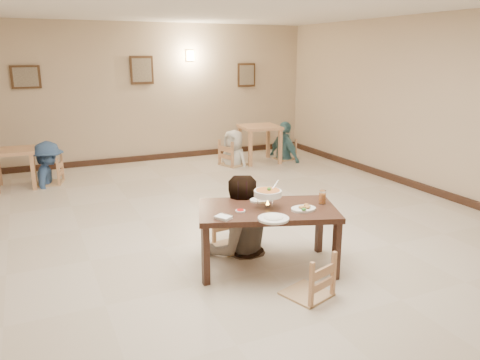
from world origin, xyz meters
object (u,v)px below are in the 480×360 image
chair_far (235,210)px  main_table (267,215)px  bg_diner_c (234,130)px  main_diner (238,175)px  bg_table_right (260,132)px  drink_glass (322,198)px  bg_chair_lr (47,158)px  bg_chair_rr (285,140)px  bg_table_left (14,157)px  bg_diner_b (45,142)px  bg_diner_d (285,122)px  bg_chair_rl (234,141)px  curry_warmer (268,193)px  chair_near (308,254)px

chair_far → main_table: bearing=-87.4°
chair_far → bg_diner_c: (1.79, 4.10, 0.28)m
main_diner → bg_table_right: 4.88m
drink_glass → bg_table_right: drink_glass is taller
main_table → bg_chair_lr: bearing=132.6°
main_table → bg_table_right: bg_table_right is taller
drink_glass → bg_chair_rr: bg_chair_rr is taller
chair_far → bg_chair_lr: bearing=109.4°
bg_table_left → bg_diner_b: bearing=3.8°
drink_glass → bg_diner_d: 5.47m
bg_diner_d → bg_diner_b: bearing=81.8°
chair_far → bg_diner_d: 5.18m
bg_chair_rl → bg_table_left: bearing=71.0°
bg_table_right → bg_chair_rr: 0.69m
bg_diner_b → main_table: bearing=-145.6°
bg_chair_rl → bg_diner_b: (-3.74, 0.04, 0.27)m
main_table → bg_table_right: bearing=83.6°
curry_warmer → bg_diner_b: (-2.05, 4.79, -0.07)m
chair_far → main_diner: main_diner is taller
chair_far → bg_table_left: (-2.49, 4.10, 0.09)m
bg_table_right → bg_diner_c: 0.65m
bg_table_left → bg_diner_b: bg_diner_b is taller
bg_table_right → bg_chair_lr: size_ratio=0.92×
bg_chair_rl → bg_chair_rr: bearing=-107.1°
main_table → bg_chair_lr: 5.22m
main_diner → bg_table_left: size_ratio=2.62×
curry_warmer → bg_diner_d: bg_diner_d is taller
chair_near → bg_table_right: (2.27, 5.53, 0.23)m
main_diner → bg_diner_c: (1.79, 4.19, -0.19)m
bg_chair_rr → bg_diner_b: bearing=-98.2°
curry_warmer → bg_chair_rl: 5.05m
main_table → chair_far: (-0.10, 0.66, -0.14)m
bg_table_left → bg_diner_d: bearing=0.4°
bg_table_left → bg_diner_b: 0.59m
bg_chair_rr → bg_table_right: bearing=-97.5°
main_table → curry_warmer: size_ratio=4.99×
curry_warmer → bg_diner_d: size_ratio=0.20×
bg_chair_rr → curry_warmer: bearing=-40.0°
chair_near → main_diner: main_diner is taller
drink_glass → bg_diner_b: bearing=118.4°
curry_warmer → bg_table_right: curry_warmer is taller
main_diner → bg_chair_rl: main_diner is taller
main_table → chair_far: size_ratio=1.75×
main_diner → bg_table_right: main_diner is taller
chair_near → bg_diner_c: bg_diner_c is taller
drink_glass → bg_diner_d: bg_diner_d is taller
chair_far → curry_warmer: bearing=-86.4°
bg_table_left → bg_chair_lr: (0.55, 0.04, -0.09)m
drink_glass → bg_table_left: 5.86m
main_table → bg_diner_d: bearing=77.7°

